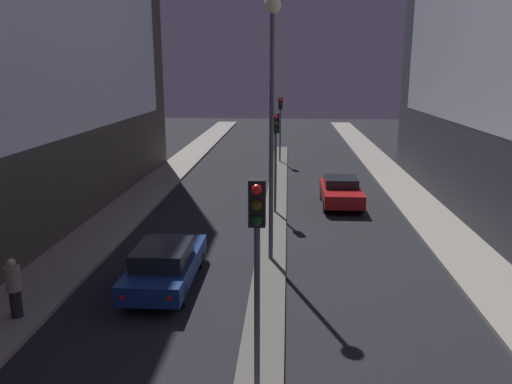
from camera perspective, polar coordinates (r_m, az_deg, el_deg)
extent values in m
cube|color=#56544F|center=(26.09, 2.30, -1.22)|extent=(1.11, 37.73, 0.13)
cylinder|color=#4C4C51|center=(10.23, 0.12, -14.15)|extent=(0.12, 0.12, 3.83)
cube|color=black|center=(9.35, 0.13, -1.24)|extent=(0.32, 0.28, 0.90)
sphere|color=red|center=(9.10, 0.06, 0.29)|extent=(0.20, 0.20, 0.20)
sphere|color=#4C380A|center=(9.18, 0.06, -1.53)|extent=(0.20, 0.20, 0.20)
sphere|color=#0F3D19|center=(9.26, 0.06, -3.32)|extent=(0.20, 0.20, 0.20)
cylinder|color=#4C4C51|center=(23.76, 2.23, 2.20)|extent=(0.12, 0.12, 3.83)
cube|color=black|center=(23.40, 2.29, 7.88)|extent=(0.32, 0.28, 0.90)
sphere|color=red|center=(23.19, 2.28, 8.57)|extent=(0.20, 0.20, 0.20)
sphere|color=#4C380A|center=(23.22, 2.27, 7.84)|extent=(0.20, 0.20, 0.20)
sphere|color=#0F3D19|center=(23.25, 2.27, 7.10)|extent=(0.20, 0.20, 0.20)
cylinder|color=#4C4C51|center=(37.28, 2.77, 6.45)|extent=(0.12, 0.12, 3.83)
cube|color=black|center=(37.05, 2.82, 10.08)|extent=(0.32, 0.28, 0.90)
sphere|color=red|center=(36.86, 2.82, 10.53)|extent=(0.20, 0.20, 0.20)
sphere|color=#4C380A|center=(36.87, 2.81, 10.06)|extent=(0.20, 0.20, 0.20)
sphere|color=#0F3D19|center=(36.89, 2.81, 9.60)|extent=(0.20, 0.20, 0.20)
cylinder|color=#4C4C51|center=(17.32, 1.78, 5.79)|extent=(0.16, 0.16, 8.58)
sphere|color=#F9EAB2|center=(17.27, 1.90, 20.60)|extent=(0.56, 0.56, 0.56)
cube|color=navy|center=(16.64, -10.25, -8.36)|extent=(1.90, 4.74, 0.60)
cube|color=black|center=(16.11, -10.63, -6.95)|extent=(1.61, 2.13, 0.54)
cube|color=red|center=(14.73, -15.03, -11.54)|extent=(0.14, 0.04, 0.10)
cube|color=red|center=(14.38, -9.89, -11.91)|extent=(0.14, 0.04, 0.10)
cylinder|color=black|center=(18.27, -11.69, -7.38)|extent=(0.22, 0.64, 0.64)
cylinder|color=black|center=(17.91, -6.46, -7.61)|extent=(0.22, 0.64, 0.64)
cylinder|color=black|center=(15.69, -14.52, -11.21)|extent=(0.22, 0.64, 0.64)
cylinder|color=black|center=(15.27, -8.40, -11.62)|extent=(0.22, 0.64, 0.64)
cube|color=maroon|center=(25.93, 9.68, -0.16)|extent=(1.94, 4.09, 0.67)
cube|color=black|center=(26.10, 9.66, 1.19)|extent=(1.65, 1.84, 0.45)
cube|color=red|center=(27.85, 7.87, 0.94)|extent=(0.14, 0.04, 0.10)
cube|color=red|center=(27.98, 10.65, 0.90)|extent=(0.14, 0.04, 0.10)
cylinder|color=black|center=(27.16, 7.58, -0.17)|extent=(0.22, 0.64, 0.64)
cylinder|color=black|center=(27.34, 11.18, -0.22)|extent=(0.22, 0.64, 0.64)
cylinder|color=black|center=(24.72, 7.96, -1.59)|extent=(0.22, 0.64, 0.64)
cylinder|color=black|center=(24.91, 11.91, -1.64)|extent=(0.22, 0.64, 0.64)
cylinder|color=black|center=(15.63, -25.73, -11.40)|extent=(0.31, 0.31, 0.79)
cylinder|color=gray|center=(15.35, -26.02, -8.87)|extent=(0.42, 0.42, 0.70)
sphere|color=beige|center=(15.19, -26.21, -7.25)|extent=(0.23, 0.23, 0.23)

